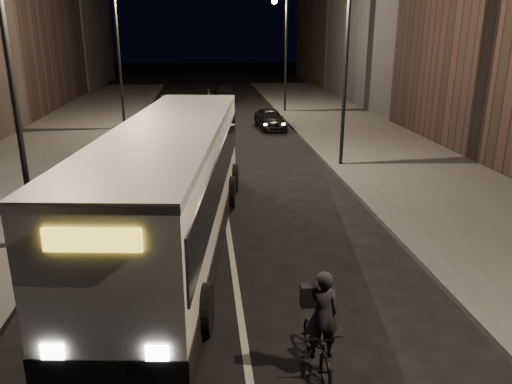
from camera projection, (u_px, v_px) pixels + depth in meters
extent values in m
plane|color=black|center=(240.00, 312.00, 11.23)|extent=(180.00, 180.00, 0.00)
cube|color=#383836|center=(386.00, 154.00, 25.31)|extent=(7.00, 70.00, 0.16)
cube|color=#383836|center=(38.00, 163.00, 23.58)|extent=(7.00, 70.00, 0.16)
cylinder|color=black|center=(345.00, 75.00, 21.86)|extent=(0.16, 0.16, 8.00)
cylinder|color=black|center=(286.00, 57.00, 36.99)|extent=(0.16, 0.16, 8.00)
sphere|color=#FFD18C|center=(274.00, 1.00, 35.70)|extent=(0.44, 0.44, 0.44)
cylinder|color=black|center=(15.00, 105.00, 13.16)|extent=(0.16, 0.16, 8.00)
cylinder|color=black|center=(119.00, 63.00, 30.18)|extent=(0.16, 0.16, 8.00)
cube|color=white|center=(173.00, 187.00, 14.34)|extent=(4.41, 13.45, 3.52)
cube|color=black|center=(172.00, 170.00, 14.19)|extent=(4.44, 13.02, 1.27)
cube|color=white|center=(170.00, 128.00, 13.82)|extent=(4.43, 13.45, 0.20)
cube|color=gold|center=(93.00, 239.00, 7.69)|extent=(1.54, 0.33, 0.39)
cylinder|color=black|center=(70.00, 308.00, 10.35)|extent=(0.52, 1.14, 1.10)
cylinder|color=black|center=(202.00, 310.00, 10.30)|extent=(0.52, 1.14, 1.10)
cylinder|color=black|center=(158.00, 184.00, 18.72)|extent=(0.52, 1.14, 1.10)
cylinder|color=black|center=(231.00, 184.00, 18.67)|extent=(0.52, 1.14, 1.10)
imported|color=black|center=(317.00, 344.00, 9.30)|extent=(0.72, 1.83, 0.94)
imported|color=black|center=(322.00, 315.00, 8.89)|extent=(0.65, 0.44, 1.72)
imported|color=black|center=(270.00, 119.00, 31.90)|extent=(1.94, 3.96, 1.30)
imported|color=#323234|center=(173.00, 105.00, 36.76)|extent=(1.96, 4.85, 1.57)
imported|color=black|center=(224.00, 94.00, 44.17)|extent=(2.13, 4.87, 1.39)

